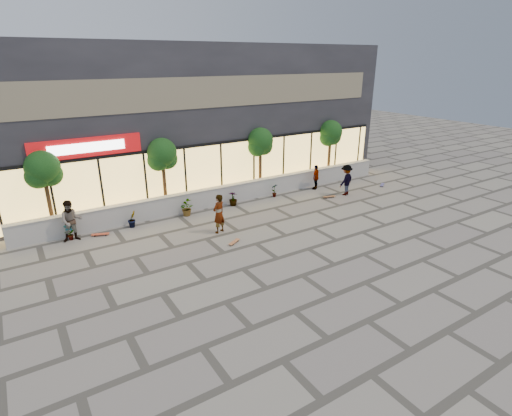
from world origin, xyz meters
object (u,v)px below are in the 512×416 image
tree_midwest (162,156)px  tree_east (331,134)px  skateboard_right_far (382,185)px  skateboard_left (100,234)px  tree_mideast (260,143)px  skater_left (71,221)px  skater_right_far (346,180)px  skater_center (219,214)px  skateboard_right_near (329,197)px  skater_right_near (316,177)px  tree_west (43,171)px  skateboard_center (234,242)px

tree_midwest → tree_east: (11.50, 0.00, 0.00)m
skateboard_right_far → skateboard_left: bearing=142.0°
tree_mideast → skater_left: size_ratio=2.06×
skater_right_far → tree_east: bearing=-132.2°
skater_center → skateboard_right_near: (7.74, 0.94, -0.86)m
skateboard_right_far → tree_east: bearing=87.1°
tree_east → skater_right_near: (-2.29, -1.40, -2.21)m
tree_west → tree_midwest: (5.50, 0.00, 0.00)m
tree_midwest → skater_center: size_ratio=2.09×
tree_mideast → skateboard_right_near: tree_mideast is taller
skater_center → skateboard_right_near: 7.84m
skateboard_left → skater_right_near: bearing=20.4°
tree_mideast → skateboard_center: 7.93m
skater_left → skateboard_left: (1.10, -0.10, -0.87)m
tree_east → tree_west: bearing=180.0°
tree_midwest → skateboard_right_near: (8.81, -3.13, -2.91)m
tree_midwest → tree_mideast: size_ratio=1.00×
tree_east → tree_mideast: bearing=180.0°
tree_midwest → tree_mideast: (6.00, 0.00, 0.00)m
skater_right_far → tree_west: bearing=-28.8°
tree_west → tree_mideast: 11.50m
skateboard_center → skater_left: bearing=115.8°
skateboard_center → skateboard_right_far: size_ratio=1.02×
skater_left → skater_center: bearing=-18.3°
tree_west → skateboard_right_far: 19.29m
skater_center → skateboard_left: skater_center is taller
tree_west → tree_mideast: (11.50, 0.00, 0.00)m
skater_right_far → skateboard_right_near: skater_right_far is taller
tree_east → skateboard_right_near: (-2.69, -3.13, -2.91)m
tree_mideast → skateboard_left: bearing=-171.3°
skater_left → tree_mideast: bearing=13.4°
skater_right_near → skateboard_right_far: size_ratio=2.19×
tree_midwest → tree_west: bearing=180.0°
tree_east → skateboard_left: tree_east is taller
tree_west → skater_center: size_ratio=2.09×
tree_mideast → tree_west: bearing=180.0°
skateboard_right_far → tree_west: bearing=138.0°
skater_right_far → skater_left: bearing=-24.1°
skater_right_near → skateboard_right_far: 4.51m
tree_midwest → skateboard_center: bearing=-78.9°
tree_east → skateboard_right_far: bearing=-60.5°
skater_center → skater_right_near: 8.57m
tree_midwest → skater_center: tree_midwest is taller
tree_east → skateboard_center: 12.14m
skater_center → skater_left: 6.51m
tree_east → skater_right_near: tree_east is taller
tree_west → skater_left: tree_west is taller
skateboard_left → tree_midwest: bearing=41.7°
tree_midwest → skater_right_far: tree_midwest is taller
tree_midwest → skater_right_near: tree_midwest is taller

